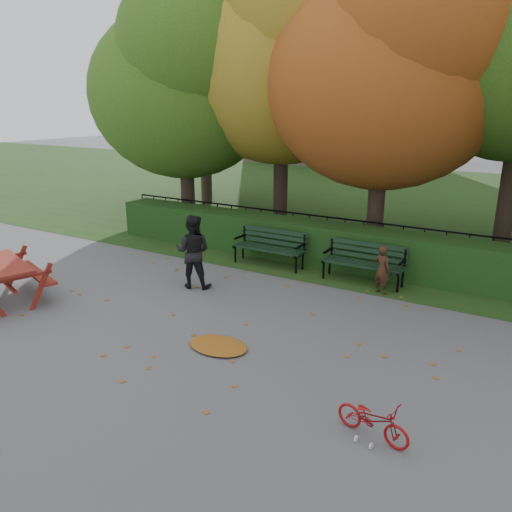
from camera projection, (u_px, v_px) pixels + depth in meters
The scene contains 17 objects.
ground at pixel (231, 333), 8.74m from camera, with size 90.00×90.00×0.00m, color slate.
grass_strip at pixel (422, 202), 20.22m from camera, with size 90.00×90.00×0.00m, color #1C3914.
building_left at pixel (336, 44), 32.28m from camera, with size 10.00×7.00×15.00m, color tan.
hedge at pixel (332, 245), 12.28m from camera, with size 13.00×0.90×1.00m, color black.
iron_fence at pixel (344, 237), 12.93m from camera, with size 14.00×0.04×1.02m.
tree_a at pixel (187, 79), 14.53m from camera, with size 5.88×5.60×7.48m.
tree_b at pixel (290, 45), 13.89m from camera, with size 6.72×6.40×8.79m.
tree_c at pixel (397, 60), 11.80m from camera, with size 6.30×6.00×8.00m.
tree_f at pixel (206, 50), 18.15m from camera, with size 6.93×6.60×9.19m.
bench_left at pixel (270, 245), 12.26m from camera, with size 1.80×0.57×0.88m.
bench_right at pixel (364, 260), 11.08m from camera, with size 1.80×0.57×0.88m.
picnic_table at pixel (2, 271), 9.98m from camera, with size 2.28×2.05×0.92m.
leaf_pile at pixel (218, 345), 8.20m from camera, with size 1.04×0.72×0.07m, color brown.
leaf_scatter at pixel (241, 326), 8.98m from camera, with size 9.00×5.70×0.01m, color brown, non-canonical shape.
child at pixel (382, 270), 10.40m from camera, with size 0.38×0.25×1.05m, color #392012.
adult at pixel (193, 252), 10.70m from camera, with size 0.78×0.61×1.60m, color black.
bicycle at pixel (373, 419), 5.93m from camera, with size 0.33×0.95×0.50m, color maroon.
Camera 1 is at (4.46, -6.61, 3.85)m, focal length 35.00 mm.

